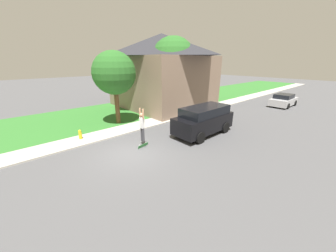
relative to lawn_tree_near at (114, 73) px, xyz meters
name	(u,v)px	position (x,y,z in m)	size (l,w,h in m)	color
ground_plane	(132,153)	(5.24, -1.95, -4.04)	(120.00, 120.00, 0.00)	#49494C
lawn	(141,109)	(-2.76, 4.05, -4.00)	(10.00, 80.00, 0.08)	#2D6B28
sidewalk	(168,118)	(1.64, 4.05, -3.99)	(1.80, 80.00, 0.10)	#ADA89E
house	(162,70)	(-2.55, 6.86, -0.05)	(10.43, 8.91, 7.54)	#89705B
lawn_tree_near	(114,73)	(0.00, 0.00, 0.00)	(3.28, 3.28, 5.63)	brown
lawn_tree_far	(173,60)	(0.09, 6.08, 0.96)	(4.24, 4.24, 7.06)	brown
suv_parked	(204,120)	(6.09, 3.40, -2.99)	(2.04, 4.61, 1.99)	black
car_down_street	(283,100)	(6.72, 17.30, -3.38)	(1.99, 4.02, 1.38)	#B7B7BC
skateboarder	(142,125)	(4.99, -1.00, -2.63)	(0.41, 0.23, 2.01)	#38383D
skateboard	(143,145)	(5.11, -1.08, -3.90)	(0.21, 0.77, 0.24)	#337F3D
fire_hydrant	(80,134)	(1.45, -3.49, -3.64)	(0.20, 0.20, 0.62)	gold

